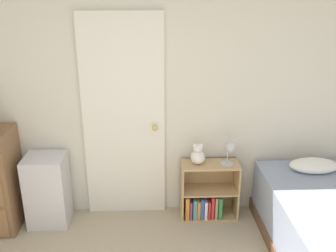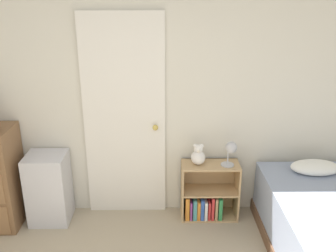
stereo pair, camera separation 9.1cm
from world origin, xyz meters
name	(u,v)px [view 2 (the right image)]	position (x,y,z in m)	size (l,w,h in m)	color
wall_back	(116,93)	(0.00, 2.27, 1.27)	(10.00, 0.06, 2.55)	beige
door_closed	(125,119)	(0.07, 2.22, 1.02)	(0.80, 0.09, 2.05)	silver
storage_bin	(49,188)	(-0.69, 2.04, 0.36)	(0.39, 0.35, 0.72)	silver
bookshelf	(207,197)	(0.90, 2.08, 0.22)	(0.58, 0.27, 0.59)	tan
teddy_bear	(198,156)	(0.80, 2.08, 0.69)	(0.14, 0.14, 0.22)	silver
desk_lamp	(231,150)	(1.10, 2.04, 0.77)	(0.15, 0.14, 0.26)	#B2B2B7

